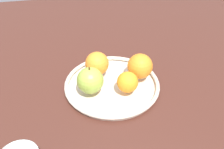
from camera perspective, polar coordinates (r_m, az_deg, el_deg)
ground_plane at (r=80.72cm, az=-0.00°, el=-3.80°), size 149.78×149.78×4.00cm
fruit_bowl at (r=78.80cm, az=-0.00°, el=-2.22°), size 28.86×28.86×1.80cm
apple at (r=73.12cm, az=-4.84°, el=-1.32°), size 7.67×7.67×8.47cm
orange_front_right at (r=73.64cm, az=3.44°, el=-1.68°), size 6.14×6.14×6.14cm
orange_front_left at (r=79.76cm, az=-3.32°, el=2.42°), size 7.34×7.34×7.34cm
orange_center at (r=78.65cm, az=6.18°, el=1.83°), size 7.71×7.71×7.71cm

